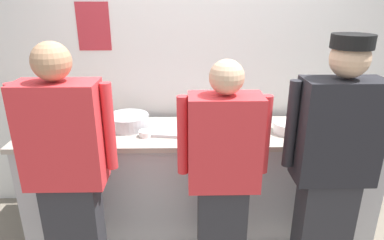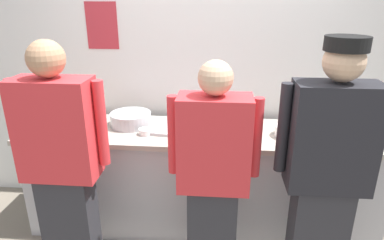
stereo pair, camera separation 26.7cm
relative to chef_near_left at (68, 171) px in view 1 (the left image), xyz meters
name	(u,v)px [view 1 (the left image)]	position (x,y,z in m)	size (l,w,h in m)	color
wall_back	(199,70)	(0.87, 1.13, 0.40)	(4.60, 0.11, 2.62)	white
prep_counter	(201,178)	(0.87, 0.67, -0.45)	(2.94, 0.67, 0.90)	#B2B2B7
chef_near_left	(68,171)	(0.00, 0.00, 0.00)	(0.62, 0.24, 1.71)	#2D2D33
chef_center	(223,175)	(0.99, 0.03, -0.06)	(0.59, 0.24, 1.60)	#2D2D33
chef_far_right	(332,165)	(1.67, 0.00, 0.03)	(0.62, 0.24, 1.74)	#2D2D33
plate_stack_front	(288,127)	(1.57, 0.62, 0.04)	(0.24, 0.24, 0.08)	white
plate_stack_rear	(237,123)	(1.17, 0.75, 0.03)	(0.21, 0.21, 0.07)	white
mixing_bowl_steel	(128,121)	(0.26, 0.75, 0.05)	(0.35, 0.35, 0.11)	#B7BABF
sheet_tray	(188,130)	(0.76, 0.66, 0.01)	(0.54, 0.32, 0.02)	#B7BABF
squeeze_bottle_primary	(70,123)	(-0.17, 0.62, 0.09)	(0.05, 0.05, 0.20)	#E5E066
squeeze_bottle_secondary	(50,123)	(-0.33, 0.62, 0.08)	(0.05, 0.05, 0.19)	#E5E066
ramekin_yellow_sauce	(320,130)	(1.82, 0.59, 0.02)	(0.10, 0.10, 0.05)	white
ramekin_orange_sauce	(338,133)	(1.95, 0.53, 0.02)	(0.09, 0.09, 0.05)	white
ramekin_green_sauce	(87,131)	(-0.04, 0.62, 0.02)	(0.11, 0.11, 0.04)	white
ramekin_red_sauce	(145,133)	(0.43, 0.56, 0.02)	(0.10, 0.10, 0.05)	white
deli_cup	(337,124)	(2.01, 0.69, 0.04)	(0.09, 0.09, 0.08)	white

